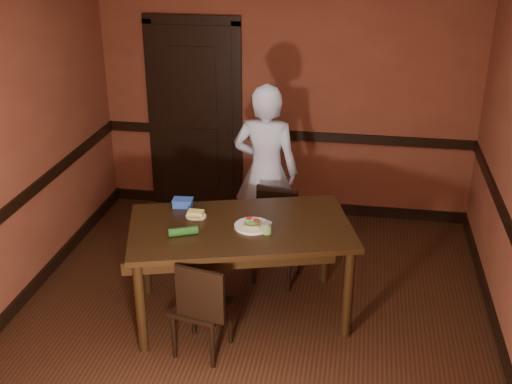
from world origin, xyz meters
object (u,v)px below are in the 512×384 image
(cheese_saucer, at_px, (196,215))
(chair_near, at_px, (202,305))
(chair_far, at_px, (278,238))
(dining_table, at_px, (241,270))
(person, at_px, (266,172))
(food_tub, at_px, (183,203))
(sandwich_plate, at_px, (252,225))
(sauce_jar, at_px, (267,228))

(cheese_saucer, bearing_deg, chair_near, -73.05)
(chair_far, distance_m, chair_near, 1.22)
(dining_table, height_order, chair_far, chair_far)
(person, height_order, cheese_saucer, person)
(chair_far, bearing_deg, person, 121.90)
(person, xyz_separation_m, cheese_saucer, (-0.42, -1.01, -0.00))
(food_tub, bearing_deg, chair_near, -70.84)
(chair_near, bearing_deg, dining_table, -97.43)
(cheese_saucer, bearing_deg, person, 67.24)
(chair_far, relative_size, sandwich_plate, 2.90)
(sauce_jar, height_order, food_tub, sauce_jar)
(dining_table, distance_m, food_tub, 0.76)
(dining_table, relative_size, chair_near, 2.16)
(person, xyz_separation_m, sandwich_plate, (0.07, -1.11, -0.01))
(sauce_jar, bearing_deg, food_tub, 155.27)
(chair_far, height_order, sandwich_plate, sandwich_plate)
(cheese_saucer, bearing_deg, chair_far, 39.56)
(sandwich_plate, bearing_deg, person, 93.42)
(cheese_saucer, distance_m, food_tub, 0.23)
(dining_table, distance_m, chair_near, 0.58)
(dining_table, distance_m, cheese_saucer, 0.59)
(sandwich_plate, distance_m, sauce_jar, 0.16)
(chair_near, distance_m, sauce_jar, 0.78)
(chair_near, xyz_separation_m, sandwich_plate, (0.30, 0.53, 0.44))
(chair_far, xyz_separation_m, person, (-0.19, 0.50, 0.43))
(dining_table, relative_size, food_tub, 10.01)
(person, distance_m, cheese_saucer, 1.10)
(food_tub, bearing_deg, sauce_jar, -29.08)
(dining_table, xyz_separation_m, sandwich_plate, (0.10, -0.01, 0.43))
(chair_far, bearing_deg, sauce_jar, -78.32)
(chair_near, distance_m, sandwich_plate, 0.75)
(cheese_saucer, bearing_deg, sandwich_plate, -11.79)
(dining_table, bearing_deg, sauce_jar, -39.20)
(person, xyz_separation_m, sauce_jar, (0.20, -1.20, 0.02))
(person, bearing_deg, food_tub, 58.48)
(chair_far, height_order, food_tub, food_tub)
(person, height_order, food_tub, person)
(dining_table, bearing_deg, person, 71.96)
(chair_far, xyz_separation_m, sauce_jar, (0.01, -0.69, 0.45))
(chair_far, bearing_deg, food_tub, -145.35)
(chair_far, relative_size, person, 0.49)
(person, height_order, sandwich_plate, person)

